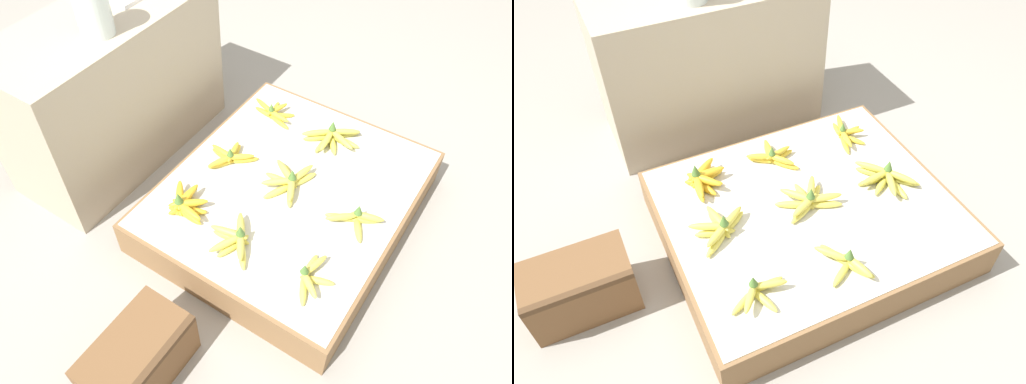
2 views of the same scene
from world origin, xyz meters
The scene contains 13 objects.
ground_plane centered at (0.00, 0.00, 0.00)m, with size 10.00×10.00×0.00m, color gray.
display_platform centered at (0.00, 0.00, 0.09)m, with size 1.12×0.95×0.18m.
back_vendor_table centered at (-0.07, 0.89, 0.35)m, with size 1.02×0.45×0.70m.
wooden_crate centered at (-0.89, 0.05, 0.11)m, with size 0.37×0.22×0.22m.
banana_bunch_front_left centered at (-0.35, -0.29, 0.20)m, with size 0.22×0.14×0.09m.
banana_bunch_front_midleft centered at (-0.03, -0.31, 0.21)m, with size 0.17×0.22×0.10m.
banana_bunch_middle_left centered at (-0.36, 0.02, 0.21)m, with size 0.24×0.22×0.11m.
banana_bunch_middle_midleft centered at (0.00, 0.00, 0.21)m, with size 0.26×0.20×0.11m.
banana_bunch_middle_midright centered at (0.34, -0.02, 0.21)m, with size 0.25×0.25×0.10m.
banana_bunch_back_left centered at (-0.34, 0.29, 0.21)m, with size 0.18×0.21×0.11m.
banana_bunch_back_midleft centered at (-0.01, 0.30, 0.20)m, with size 0.22×0.22×0.09m.
banana_bunch_back_midright centered at (0.35, 0.30, 0.20)m, with size 0.16×0.24×0.09m.
glass_jar centered at (-0.15, 0.79, 0.81)m, with size 0.14×0.14×0.20m.
Camera 1 is at (-1.24, -0.65, 1.74)m, focal length 35.00 mm.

